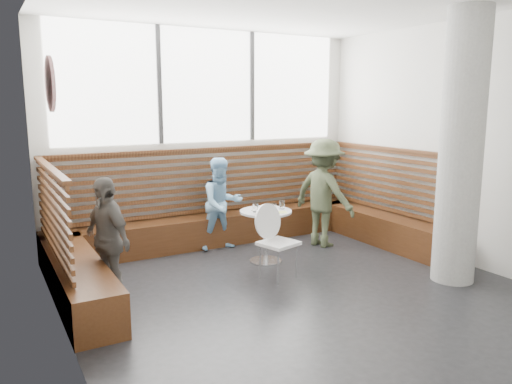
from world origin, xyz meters
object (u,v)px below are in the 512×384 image
concrete_column (461,149)px  cafe_table (266,225)px  child_left (107,239)px  child_back (222,204)px  cafe_chair (275,235)px  adult_man (324,193)px

concrete_column → cafe_table: size_ratio=4.49×
cafe_table → child_left: 2.18m
child_back → concrete_column: bearing=-55.2°
cafe_chair → child_left: (-1.96, 0.28, 0.15)m
adult_man → child_left: (-3.31, -0.55, -0.12)m
concrete_column → cafe_chair: concrete_column is taller
child_back → child_left: (-1.90, -1.13, 0.00)m
cafe_table → cafe_chair: cafe_chair is taller
cafe_chair → concrete_column: bearing=-48.2°
concrete_column → cafe_table: 2.61m
concrete_column → adult_man: concrete_column is taller
cafe_table → cafe_chair: size_ratio=0.78×
cafe_table → child_back: bearing=106.6°
cafe_table → adult_man: size_ratio=0.44×
cafe_table → child_back: (-0.25, 0.84, 0.17)m
cafe_chair → child_back: size_ratio=0.67×
cafe_chair → child_left: size_ratio=0.67×
cafe_table → cafe_chair: (-0.19, -0.56, 0.02)m
cafe_chair → child_back: (-0.06, 1.40, 0.14)m
cafe_table → adult_man: 1.22m
cafe_chair → child_back: child_back is taller
cafe_chair → adult_man: adult_man is taller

